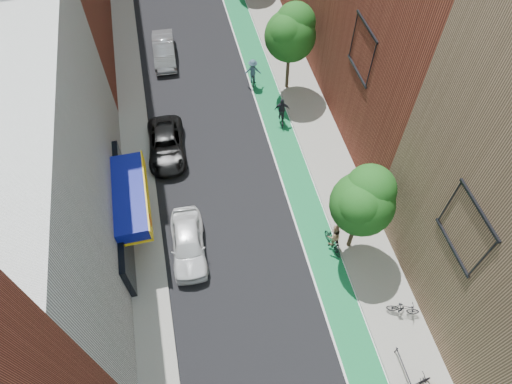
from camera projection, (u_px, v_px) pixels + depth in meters
bike_lane at (260, 74)px, 35.66m from camera, size 2.00×68.00×0.01m
sidewalk_left at (131, 93)px, 34.32m from camera, size 2.00×68.00×0.15m
sidewalk_right at (291, 69)px, 35.93m from camera, size 3.00×68.00×0.15m
building_left_white at (15, 181)px, 22.04m from camera, size 8.00×20.00×12.00m
tree_near at (364, 200)px, 23.02m from camera, size 3.40×3.36×6.42m
tree_mid at (291, 32)px, 30.78m from camera, size 3.55×3.53×6.74m
parked_car_white at (188, 243)px, 25.96m from camera, size 2.17×4.84×1.61m
parked_car_black at (166, 145)px, 30.42m from camera, size 2.63×5.24×1.42m
parked_car_silver at (164, 50)px, 36.14m from camera, size 1.88×4.79×1.55m
cyclist_lane_near at (333, 239)px, 26.06m from camera, size 0.95×1.92×2.08m
cyclist_lane_mid at (282, 113)px, 31.94m from camera, size 1.09×1.61×2.11m
cyclist_lane_far at (253, 74)px, 34.12m from camera, size 1.32×1.68×2.23m
parked_bike_mid at (403, 309)px, 23.86m from camera, size 1.77×1.11×1.03m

